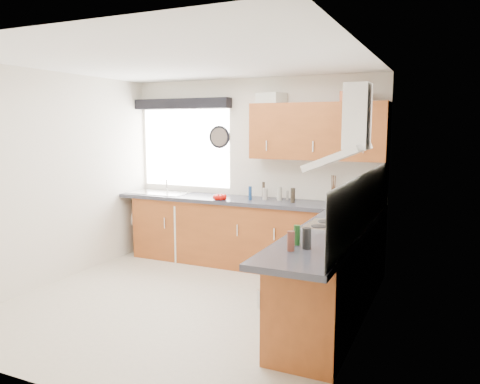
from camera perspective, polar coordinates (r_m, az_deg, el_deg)
The scene contains 36 objects.
ground_plane at distance 5.13m, azimuth -6.69°, elevation -13.32°, with size 3.60×3.60×0.00m, color beige.
ceiling at distance 4.82m, azimuth -7.19°, elevation 15.55°, with size 3.60×3.60×0.02m, color white.
wall_back at distance 6.41m, azimuth 1.51°, elevation 2.54°, with size 3.60×0.02×2.50m, color silver.
wall_front at distance 3.44m, azimuth -22.84°, elevation -2.89°, with size 3.60×0.02×2.50m, color silver.
wall_left at distance 5.96m, azimuth -21.86°, elevation 1.54°, with size 0.02×3.60×2.50m, color silver.
wall_right at distance 4.18m, azimuth 14.62°, elevation -0.68°, with size 0.02×3.60×2.50m, color silver.
window at distance 6.86m, azimuth -6.63°, elevation 5.36°, with size 1.40×0.02×1.10m, color silver.
window_blind at distance 6.79m, azimuth -7.12°, elevation 10.64°, with size 1.50×0.18×0.14m, color black.
splashback at distance 4.48m, azimuth 15.14°, elevation -1.03°, with size 0.01×3.00×0.54m, color white.
base_cab_back at distance 6.32m, azimuth -0.39°, elevation -5.07°, with size 3.00×0.58×0.86m, color brown.
base_cab_corner at distance 5.84m, azimuth 14.03°, elevation -6.43°, with size 0.60×0.60×0.86m, color brown.
base_cab_right at distance 4.57m, azimuth 10.94°, elevation -10.42°, with size 0.58×2.10×0.86m, color brown.
worktop_back at distance 6.19m, azimuth 0.41°, elevation -1.07°, with size 3.60×0.62×0.05m, color #292A32.
worktop_right at distance 4.31m, azimuth 10.50°, elevation -5.25°, with size 0.62×2.42×0.05m, color #292A32.
sink at distance 6.83m, azimuth -9.82°, elevation 0.22°, with size 0.84×0.46×0.10m, color silver, non-canonical shape.
oven at distance 4.71m, azimuth 11.27°, elevation -9.92°, with size 0.56×0.58×0.85m, color black.
hob_plate at distance 4.58m, azimuth 11.43°, elevation -4.05°, with size 0.52×0.52×0.01m, color silver.
extractor_hood at distance 4.46m, azimuth 13.00°, elevation 6.62°, with size 0.52×0.78×0.66m, color silver, non-canonical shape.
upper_cabinets at distance 5.91m, azimuth 9.43°, elevation 7.30°, with size 1.70×0.35×0.70m, color brown.
washing_machine at distance 6.61m, azimuth -5.01°, elevation -4.85°, with size 0.54×0.52×0.79m, color silver.
wall_clock at distance 6.58m, azimuth -2.57°, elevation 6.72°, with size 0.32×0.32×0.04m, color black.
casserole at distance 6.21m, azimuth 3.85°, elevation 11.31°, with size 0.34×0.24×0.14m, color silver.
storage_box at distance 5.75m, azimuth 13.75°, elevation 11.26°, with size 0.26×0.22×0.12m, color #B1532D.
utensil_pot at distance 5.99m, azimuth 11.28°, elevation -0.60°, with size 0.10×0.10×0.14m, color gray.
kitchen_roll at distance 5.31m, azimuth 12.14°, elevation -1.31°, with size 0.10×0.10×0.22m, color silver.
tomato_cluster at distance 6.10m, azimuth -2.46°, elevation -0.62°, with size 0.16×0.16×0.07m, color #C30B04, non-canonical shape.
jar_0 at distance 6.10m, azimuth 3.08°, elevation -0.24°, with size 0.07×0.07×0.15m, color #A59A8C.
jar_1 at distance 6.16m, azimuth 4.70°, elevation -0.42°, with size 0.04×0.04×0.10m, color #C0B3A4.
jar_2 at distance 6.07m, azimuth 4.84°, elevation -0.21°, with size 0.06×0.06×0.17m, color #A7A18E.
jar_3 at distance 6.26m, azimuth 2.87°, elevation 0.26°, with size 0.04×0.04×0.22m, color #3A2D20.
jar_4 at distance 6.09m, azimuth 1.24°, elevation -0.14°, with size 0.04×0.04×0.18m, color navy.
jar_5 at distance 5.90m, azimuth 6.46°, elevation -0.41°, with size 0.05×0.05×0.18m, color black.
jar_6 at distance 6.12m, azimuth 5.79°, elevation -0.40°, with size 0.04×0.04×0.12m, color #A39A8B.
bottle_0 at distance 3.82m, azimuth 6.96°, elevation -5.24°, with size 0.05×0.05×0.16m, color #174217.
bottle_1 at distance 3.64m, azimuth 6.21°, elevation -5.97°, with size 0.06×0.06×0.15m, color #58291F.
bottle_2 at distance 3.71m, azimuth 8.14°, elevation -5.62°, with size 0.07×0.07×0.17m, color black.
Camera 1 is at (2.51, -4.07, 1.86)m, focal length 35.00 mm.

